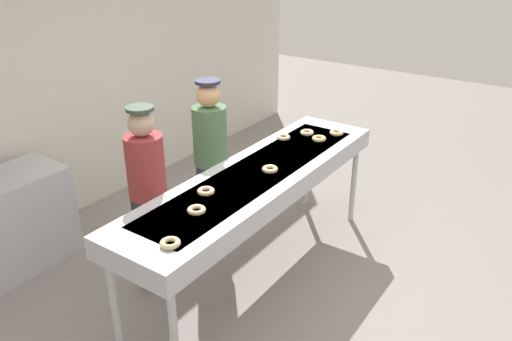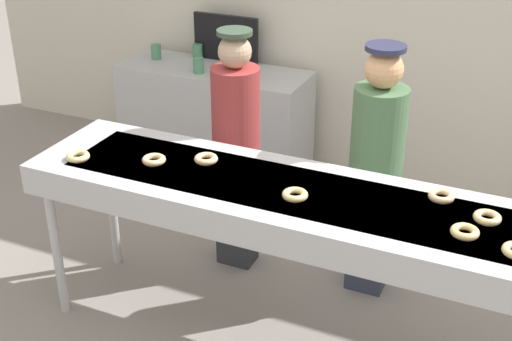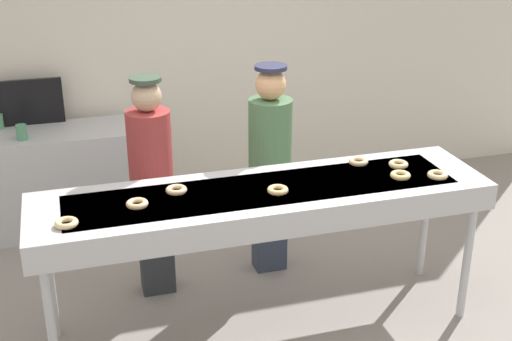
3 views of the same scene
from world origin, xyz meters
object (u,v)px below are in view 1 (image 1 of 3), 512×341
at_px(fryer_conveyor, 257,181).
at_px(worker_assistant, 211,153).
at_px(plain_donut_0, 170,243).
at_px(worker_baker, 148,192).
at_px(plain_donut_6, 307,132).
at_px(plain_donut_1, 319,139).
at_px(plain_donut_5, 197,210).
at_px(plain_donut_2, 206,191).
at_px(plain_donut_7, 336,133).
at_px(plain_donut_3, 283,137).
at_px(plain_donut_4, 270,169).

xyz_separation_m(fryer_conveyor, worker_assistant, (0.28, 0.74, -0.02)).
bearing_deg(plain_donut_0, worker_baker, 54.11).
distance_m(plain_donut_6, worker_assistant, 0.97).
bearing_deg(plain_donut_6, fryer_conveyor, -174.78).
height_order(plain_donut_0, worker_assistant, worker_assistant).
xyz_separation_m(plain_donut_1, plain_donut_5, (-1.72, 0.06, 0.00)).
relative_size(plain_donut_2, plain_donut_7, 1.00).
height_order(plain_donut_2, worker_baker, worker_baker).
bearing_deg(plain_donut_1, worker_baker, 154.25).
relative_size(fryer_conveyor, plain_donut_2, 21.93).
bearing_deg(plain_donut_2, fryer_conveyor, -10.86).
xyz_separation_m(plain_donut_3, plain_donut_6, (0.24, -0.12, 0.00)).
bearing_deg(fryer_conveyor, plain_donut_1, -5.29).
bearing_deg(plain_donut_3, plain_donut_1, -61.08).
bearing_deg(plain_donut_3, plain_donut_5, -171.16).
bearing_deg(plain_donut_6, plain_donut_1, -113.60).
distance_m(plain_donut_4, plain_donut_6, 0.94).
bearing_deg(plain_donut_7, plain_donut_0, -179.59).
relative_size(plain_donut_2, plain_donut_4, 1.00).
height_order(plain_donut_6, worker_assistant, worker_assistant).
distance_m(plain_donut_5, plain_donut_6, 1.80).
bearing_deg(plain_donut_6, plain_donut_7, -56.42).
distance_m(fryer_conveyor, plain_donut_4, 0.15).
bearing_deg(plain_donut_2, plain_donut_7, -8.54).
relative_size(plain_donut_3, plain_donut_6, 1.00).
height_order(plain_donut_1, worker_baker, worker_baker).
distance_m(plain_donut_1, plain_donut_7, 0.25).
distance_m(plain_donut_1, plain_donut_3, 0.34).
distance_m(plain_donut_3, plain_donut_4, 0.74).
xyz_separation_m(plain_donut_1, plain_donut_7, (0.24, -0.07, 0.00)).
relative_size(plain_donut_3, plain_donut_4, 1.00).
bearing_deg(plain_donut_2, worker_assistant, 37.68).
bearing_deg(plain_donut_4, plain_donut_7, -3.80).
bearing_deg(plain_donut_2, worker_baker, 98.36).
xyz_separation_m(plain_donut_0, plain_donut_1, (2.14, 0.08, 0.00)).
xyz_separation_m(fryer_conveyor, plain_donut_4, (0.07, -0.08, 0.11)).
height_order(plain_donut_1, plain_donut_6, same).
distance_m(plain_donut_1, worker_baker, 1.72).
bearing_deg(plain_donut_5, fryer_conveyor, 1.95).
relative_size(plain_donut_1, plain_donut_7, 1.00).
distance_m(plain_donut_4, worker_baker, 1.02).
height_order(plain_donut_1, plain_donut_2, same).
xyz_separation_m(plain_donut_0, worker_assistant, (1.50, 0.90, -0.13)).
distance_m(plain_donut_4, plain_donut_5, 0.87).
bearing_deg(fryer_conveyor, plain_donut_7, -7.44).
bearing_deg(plain_donut_2, plain_donut_6, -0.48).
bearing_deg(plain_donut_4, plain_donut_3, 23.23).
height_order(fryer_conveyor, worker_baker, worker_baker).
relative_size(fryer_conveyor, plain_donut_1, 21.93).
distance_m(plain_donut_7, worker_assistant, 1.25).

